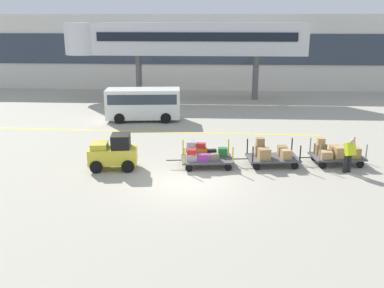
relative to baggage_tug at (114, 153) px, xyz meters
The scene contains 11 objects.
ground_plane 3.81m from the baggage_tug, 24.10° to the right, with size 120.00×120.00×0.00m, color #A8A08E.
apron_lead_line 6.86m from the baggage_tug, 83.58° to the left, with size 19.52×0.20×0.01m, color yellow.
terminal_building 24.84m from the baggage_tug, 82.07° to the left, with size 50.65×2.51×7.00m.
jet_bridge 18.95m from the baggage_tug, 87.02° to the left, with size 19.97×3.00×6.26m.
baggage_tug is the anchor object (origin of this frame).
baggage_cart_lead 4.04m from the baggage_tug, ahead, with size 3.07×1.69×1.10m.
baggage_cart_middle 7.12m from the baggage_tug, ahead, with size 3.07×1.69×1.22m.
baggage_cart_tail 10.14m from the baggage_tug, ahead, with size 3.07×1.69×1.17m.
baggage_handler 10.25m from the baggage_tug, ahead, with size 0.52×0.53×1.56m.
shuttle_van 9.86m from the baggage_tug, 92.16° to the left, with size 4.97×2.39×2.10m.
safety_cone_near 4.67m from the baggage_tug, 43.42° to the left, with size 0.36×0.36×0.55m, color #EA590F.
Camera 1 is at (1.22, -16.58, 6.35)m, focal length 40.60 mm.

